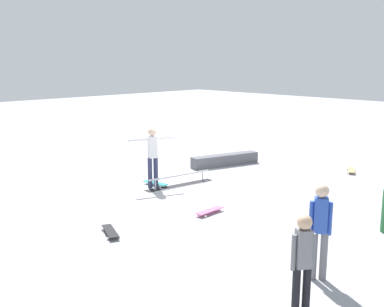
# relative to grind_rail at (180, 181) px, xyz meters

# --- Properties ---
(ground_plane) EXTENTS (60.00, 60.00, 0.00)m
(ground_plane) POSITION_rel_grind_rail_xyz_m (-0.14, 0.58, -0.14)
(ground_plane) COLOR #9E9EA3
(grind_rail) EXTENTS (2.21, 0.55, 0.32)m
(grind_rail) POSITION_rel_grind_rail_xyz_m (0.00, 0.00, 0.00)
(grind_rail) COLOR black
(grind_rail) RESTS_ON ground_plane
(skate_ledge) EXTENTS (2.48, 1.02, 0.38)m
(skate_ledge) POSITION_rel_grind_rail_xyz_m (-2.82, -0.80, 0.05)
(skate_ledge) COLOR #595960
(skate_ledge) RESTS_ON ground_plane
(skater_main) EXTENTS (1.31, 0.54, 1.70)m
(skater_main) POSITION_rel_grind_rail_xyz_m (0.70, -0.34, 0.85)
(skater_main) COLOR #2D3351
(skater_main) RESTS_ON ground_plane
(skateboard_main) EXTENTS (0.34, 0.82, 0.09)m
(skateboard_main) POSITION_rel_grind_rail_xyz_m (0.51, -0.46, -0.06)
(skateboard_main) COLOR teal
(skateboard_main) RESTS_ON ground_plane
(bystander_grey_shirt) EXTENTS (0.32, 0.26, 1.51)m
(bystander_grey_shirt) POSITION_rel_grind_rail_xyz_m (3.52, 6.29, 0.72)
(bystander_grey_shirt) COLOR black
(bystander_grey_shirt) RESTS_ON ground_plane
(bystander_blue_shirt) EXTENTS (0.27, 0.34, 1.62)m
(bystander_blue_shirt) POSITION_rel_grind_rail_xyz_m (2.31, 5.83, 0.78)
(bystander_blue_shirt) COLOR slate
(bystander_blue_shirt) RESTS_ON ground_plane
(loose_skateboard_pink) EXTENTS (0.81, 0.28, 0.09)m
(loose_skateboard_pink) POSITION_rel_grind_rail_xyz_m (1.18, 2.31, -0.06)
(loose_skateboard_pink) COLOR #E05993
(loose_skateboard_pink) RESTS_ON ground_plane
(loose_skateboard_black) EXTENTS (0.49, 0.82, 0.09)m
(loose_skateboard_black) POSITION_rel_grind_rail_xyz_m (3.61, 1.80, -0.06)
(loose_skateboard_black) COLOR black
(loose_skateboard_black) RESTS_ON ground_plane
(loose_skateboard_natural) EXTENTS (0.80, 0.56, 0.09)m
(loose_skateboard_natural) POSITION_rel_grind_rail_xyz_m (-4.98, 2.65, -0.06)
(loose_skateboard_natural) COLOR tan
(loose_skateboard_natural) RESTS_ON ground_plane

